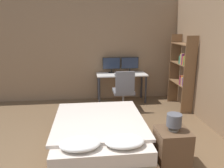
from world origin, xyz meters
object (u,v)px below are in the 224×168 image
bedside_lamp (174,121)px  office_chair (124,94)px  nightstand (172,148)px  monitor_left (111,64)px  bookshelf (184,69)px  keyboard (123,75)px  monitor_right (130,64)px  desk (122,78)px  computer_mouse (134,74)px  bed (100,134)px

bedside_lamp → office_chair: bearing=98.4°
nightstand → monitor_left: size_ratio=1.19×
nightstand → bookshelf: 2.58m
keyboard → monitor_right: bearing=54.3°
monitor_right → office_chair: bearing=-110.0°
monitor_right → bookshelf: bearing=-37.4°
bedside_lamp → office_chair: size_ratio=0.25×
desk → monitor_left: bearing=144.9°
computer_mouse → nightstand: bearing=-90.1°
monitor_right → monitor_left: bearing=180.0°
desk → bookshelf: bearing=-26.5°
desk → bookshelf: 1.60m
bed → nightstand: (1.02, -0.61, 0.04)m
bed → desk: size_ratio=1.45×
monitor_left → monitor_right: bearing=0.0°
keyboard → computer_mouse: (0.29, 0.00, 0.01)m
bed → bedside_lamp: size_ratio=7.87×
monitor_left → computer_mouse: bearing=-32.8°
desk → monitor_right: (0.25, 0.18, 0.35)m
monitor_left → office_chair: size_ratio=0.48×
monitor_left → computer_mouse: 0.69m
bedside_lamp → bookshelf: (1.11, 2.21, 0.29)m
computer_mouse → monitor_right: bearing=96.6°
monitor_right → computer_mouse: bearing=-83.4°
keyboard → office_chair: bearing=-95.6°
bedside_lamp → office_chair: 2.31m
nightstand → monitor_right: bearing=90.6°
keyboard → monitor_left: bearing=125.7°
nightstand → monitor_left: monitor_left is taller
bedside_lamp → desk: size_ratio=0.18×
nightstand → keyboard: size_ratio=1.40×
computer_mouse → monitor_left: bearing=147.2°
monitor_left → bookshelf: 1.86m
bed → monitor_left: size_ratio=4.03×
bedside_lamp → monitor_left: (-0.54, 3.09, 0.29)m
keyboard → computer_mouse: computer_mouse is taller
desk → office_chair: size_ratio=1.33×
bedside_lamp → monitor_right: monitor_right is taller
bedside_lamp → monitor_right: 3.10m
keyboard → office_chair: (-0.05, -0.47, -0.36)m
bedside_lamp → monitor_right: bearing=90.6°
nightstand → desk: size_ratio=0.43×
nightstand → bedside_lamp: (0.00, 0.00, 0.44)m
desk → keyboard: bearing=-90.0°
nightstand → monitor_right: monitor_right is taller
desk → monitor_right: size_ratio=2.77×
computer_mouse → office_chair: 0.69m
monitor_right → nightstand: bearing=-89.4°
bedside_lamp → keyboard: bearing=96.0°
monitor_right → keyboard: bearing=-125.7°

